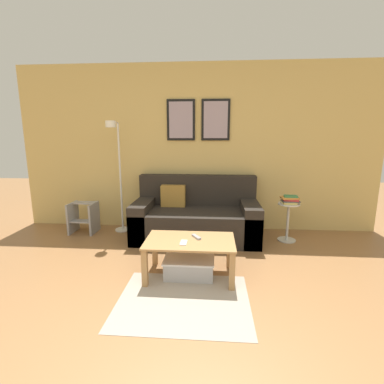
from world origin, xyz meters
name	(u,v)px	position (x,y,z in m)	size (l,w,h in m)	color
wall_back	(196,148)	(0.00, 3.11, 1.28)	(5.60, 0.09, 2.55)	#D6B76B
area_rug	(183,301)	(0.02, 0.99, 0.00)	(1.19, 0.97, 0.01)	#A39989
couch	(196,217)	(0.02, 2.65, 0.30)	(1.78, 0.90, 0.88)	#28231E
coffee_table	(190,247)	(0.04, 1.46, 0.33)	(0.93, 0.56, 0.40)	#AD7F4C
storage_bin	(189,266)	(0.03, 1.47, 0.10)	(0.53, 0.38, 0.20)	#B2B2B7
floor_lamp	(117,170)	(-1.15, 2.73, 0.98)	(0.24, 0.48, 1.68)	white
side_table	(288,219)	(1.33, 2.59, 0.33)	(0.30, 0.30, 0.55)	silver
book_stack	(290,200)	(1.34, 2.58, 0.60)	(0.26, 0.19, 0.11)	#D8C666
remote_control	(196,237)	(0.10, 1.53, 0.41)	(0.04, 0.15, 0.02)	#99999E
cell_phone	(184,243)	(-0.02, 1.37, 0.41)	(0.07, 0.14, 0.01)	silver
step_stool	(84,217)	(-1.72, 2.71, 0.25)	(0.37, 0.35, 0.47)	#99999E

